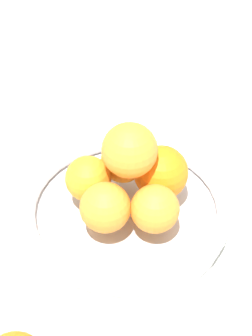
{
  "coord_description": "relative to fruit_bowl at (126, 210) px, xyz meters",
  "views": [
    {
      "loc": [
        0.44,
        -0.38,
        0.65
      ],
      "look_at": [
        0.0,
        0.0,
        0.11
      ],
      "focal_mm": 60.0,
      "sensor_mm": 36.0,
      "label": 1
    }
  ],
  "objects": [
    {
      "name": "ground_plane",
      "position": [
        0.0,
        0.0,
        -0.02
      ],
      "size": [
        4.0,
        4.0,
        0.0
      ],
      "primitive_type": "plane",
      "color": "silver"
    },
    {
      "name": "orange_pile",
      "position": [
        0.0,
        0.0,
        0.07
      ],
      "size": [
        0.18,
        0.18,
        0.14
      ],
      "color": "orange",
      "rests_on": "fruit_bowl"
    },
    {
      "name": "fruit_bowl",
      "position": [
        0.0,
        0.0,
        0.0
      ],
      "size": [
        0.32,
        0.32,
        0.04
      ],
      "color": "silver",
      "rests_on": "ground_plane"
    }
  ]
}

